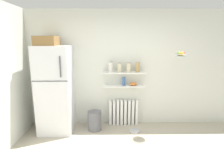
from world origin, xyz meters
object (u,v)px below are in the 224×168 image
storage_jar_0 (111,67)px  storage_jar_1 (120,67)px  trash_bin (95,121)px  storage_jar_2 (129,67)px  shelf_bowl (133,84)px  storage_jar_3 (138,67)px  hanging_fruit_basket (181,54)px  radiator (123,112)px  pet_food_bowl (135,131)px  refrigerator (55,88)px  vase (124,81)px

storage_jar_0 → storage_jar_1: (0.20, 0.00, -0.01)m
storage_jar_0 → trash_bin: (-0.36, -0.25, -1.16)m
storage_jar_2 → shelf_bowl: size_ratio=1.33×
storage_jar_0 → storage_jar_3: size_ratio=1.02×
storage_jar_2 → hanging_fruit_basket: bearing=-17.7°
hanging_fruit_basket → radiator: bearing=162.4°
storage_jar_1 → storage_jar_3: size_ratio=0.93×
pet_food_bowl → storage_jar_3: bearing=79.3°
refrigerator → storage_jar_3: 1.84m
storage_jar_1 → pet_food_bowl: storage_jar_1 is taller
refrigerator → trash_bin: bearing=-0.5°
radiator → storage_jar_2: bearing=-16.8°
refrigerator → trash_bin: refrigerator is taller
storage_jar_0 → hanging_fruit_basket: bearing=-12.9°
shelf_bowl → hanging_fruit_basket: (0.90, -0.32, 0.69)m
storage_jar_3 → vase: storage_jar_3 is taller
storage_jar_3 → trash_bin: (-0.95, -0.25, -1.15)m
vase → storage_jar_1: bearing=180.0°
vase → hanging_fruit_basket: size_ratio=0.64×
vase → radiator: bearing=84.8°
storage_jar_0 → shelf_bowl: (0.51, -0.00, -0.38)m
shelf_bowl → trash_bin: bearing=-164.1°
storage_jar_2 → hanging_fruit_basket: (1.02, -0.32, 0.31)m
refrigerator → pet_food_bowl: (1.70, -0.14, -0.94)m
radiator → shelf_bowl: (0.21, -0.03, 0.69)m
refrigerator → storage_jar_3: bearing=7.7°
storage_jar_0 → shelf_bowl: storage_jar_0 is taller
radiator → vase: 0.75m
storage_jar_0 → storage_jar_1: bearing=0.0°
radiator → shelf_bowl: bearing=-8.0°
pet_food_bowl → radiator: bearing=118.6°
storage_jar_2 → vase: size_ratio=1.16×
storage_jar_1 → refrigerator: bearing=-170.1°
storage_jar_1 → pet_food_bowl: (0.33, -0.38, -1.33)m
refrigerator → trash_bin: size_ratio=4.74×
refrigerator → vase: size_ratio=10.85×
vase → hanging_fruit_basket: 1.32m
storage_jar_1 → pet_food_bowl: size_ratio=1.04×
radiator → storage_jar_3: (0.30, -0.03, 1.07)m
vase → pet_food_bowl: bearing=-59.2°
trash_bin → storage_jar_3: bearing=14.6°
refrigerator → storage_jar_2: size_ratio=9.35×
refrigerator → pet_food_bowl: 1.95m
shelf_bowl → refrigerator: bearing=-171.9°
storage_jar_1 → pet_food_bowl: bearing=-49.7°
storage_jar_2 → shelf_bowl: storage_jar_2 is taller
vase → trash_bin: vase is taller
storage_jar_1 → trash_bin: bearing=-155.9°
pet_food_bowl → shelf_bowl: bearing=91.9°
vase → shelf_bowl: bearing=0.0°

